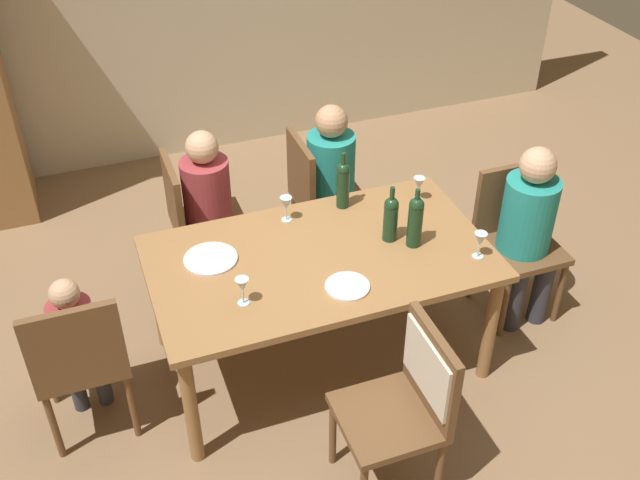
% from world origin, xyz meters
% --- Properties ---
extents(ground_plane, '(10.00, 10.00, 0.00)m').
position_xyz_m(ground_plane, '(0.00, 0.00, 0.00)').
color(ground_plane, '#846647').
extents(dining_table, '(1.78, 1.01, 0.75)m').
position_xyz_m(dining_table, '(0.00, 0.00, 0.67)').
color(dining_table, olive).
rests_on(dining_table, ground_plane).
extents(chair_right_end, '(0.44, 0.44, 0.92)m').
position_xyz_m(chair_right_end, '(1.27, 0.09, 0.53)').
color(chair_right_end, brown).
rests_on(chair_right_end, ground_plane).
extents(chair_far_left, '(0.44, 0.44, 0.92)m').
position_xyz_m(chair_far_left, '(-0.49, 0.89, 0.53)').
color(chair_far_left, brown).
rests_on(chair_far_left, ground_plane).
extents(chair_far_right, '(0.44, 0.44, 0.92)m').
position_xyz_m(chair_far_right, '(0.31, 0.89, 0.53)').
color(chair_far_right, brown).
rests_on(chair_far_right, ground_plane).
extents(chair_left_end, '(0.44, 0.44, 0.92)m').
position_xyz_m(chair_left_end, '(-1.27, -0.09, 0.53)').
color(chair_left_end, brown).
rests_on(chair_left_end, ground_plane).
extents(chair_near, '(0.46, 0.44, 0.92)m').
position_xyz_m(chair_near, '(0.12, -0.89, 0.59)').
color(chair_near, brown).
rests_on(chair_near, ground_plane).
extents(person_woman_host, '(0.31, 0.35, 1.14)m').
position_xyz_m(person_woman_host, '(1.27, -0.03, 0.66)').
color(person_woman_host, '#33333D').
rests_on(person_woman_host, ground_plane).
extents(person_man_bearded, '(0.33, 0.29, 1.10)m').
position_xyz_m(person_man_bearded, '(-0.37, 0.89, 0.64)').
color(person_man_bearded, '#33333D').
rests_on(person_man_bearded, ground_plane).
extents(person_man_guest, '(0.35, 0.30, 1.13)m').
position_xyz_m(person_man_guest, '(0.43, 0.89, 0.65)').
color(person_man_guest, '#33333D').
rests_on(person_man_guest, ground_plane).
extents(person_child_small, '(0.22, 0.25, 0.94)m').
position_xyz_m(person_child_small, '(-1.27, 0.02, 0.56)').
color(person_child_small, '#33333D').
rests_on(person_child_small, ground_plane).
extents(wine_bottle_tall_green, '(0.08, 0.08, 0.34)m').
position_xyz_m(wine_bottle_tall_green, '(0.50, -0.08, 0.91)').
color(wine_bottle_tall_green, '#19381E').
rests_on(wine_bottle_tall_green, dining_table).
extents(wine_bottle_dark_red, '(0.08, 0.08, 0.32)m').
position_xyz_m(wine_bottle_dark_red, '(0.40, 0.01, 0.89)').
color(wine_bottle_dark_red, '#19381E').
rests_on(wine_bottle_dark_red, dining_table).
extents(wine_bottle_short_olive, '(0.07, 0.07, 0.35)m').
position_xyz_m(wine_bottle_short_olive, '(0.28, 0.39, 0.90)').
color(wine_bottle_short_olive, '#19381E').
rests_on(wine_bottle_short_olive, dining_table).
extents(wine_glass_near_left, '(0.07, 0.07, 0.15)m').
position_xyz_m(wine_glass_near_left, '(0.71, 0.30, 0.86)').
color(wine_glass_near_left, silver).
rests_on(wine_glass_near_left, dining_table).
extents(wine_glass_centre, '(0.07, 0.07, 0.15)m').
position_xyz_m(wine_glass_centre, '(0.77, -0.29, 0.86)').
color(wine_glass_centre, silver).
rests_on(wine_glass_centre, dining_table).
extents(wine_glass_near_right, '(0.07, 0.07, 0.15)m').
position_xyz_m(wine_glass_near_right, '(-0.47, -0.22, 0.86)').
color(wine_glass_near_right, silver).
rests_on(wine_glass_near_right, dining_table).
extents(wine_glass_far, '(0.07, 0.07, 0.15)m').
position_xyz_m(wine_glass_far, '(-0.06, 0.37, 0.86)').
color(wine_glass_far, silver).
rests_on(wine_glass_far, dining_table).
extents(dinner_plate_host, '(0.28, 0.28, 0.01)m').
position_xyz_m(dinner_plate_host, '(-0.54, 0.16, 0.76)').
color(dinner_plate_host, white).
rests_on(dinner_plate_host, dining_table).
extents(dinner_plate_guest_left, '(0.22, 0.22, 0.01)m').
position_xyz_m(dinner_plate_guest_left, '(0.04, -0.29, 0.76)').
color(dinner_plate_guest_left, white).
rests_on(dinner_plate_guest_left, dining_table).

